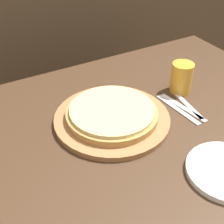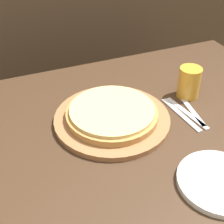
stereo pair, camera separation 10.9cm
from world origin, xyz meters
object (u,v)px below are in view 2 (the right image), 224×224
(dinner_knife, at_px, (187,114))
(spoon, at_px, (193,112))
(pizza_on_board, at_px, (112,116))
(beer_glass, at_px, (189,81))
(dinner_plate, at_px, (219,182))
(fork, at_px, (181,115))

(dinner_knife, relative_size, spoon, 1.17)
(pizza_on_board, height_order, beer_glass, beer_glass)
(spoon, bearing_deg, beer_glass, 68.34)
(pizza_on_board, xyz_separation_m, dinner_plate, (0.17, -0.38, -0.02))
(dinner_knife, bearing_deg, pizza_on_board, 166.25)
(beer_glass, height_order, dinner_plate, beer_glass)
(pizza_on_board, height_order, dinner_knife, pizza_on_board)
(dinner_plate, xyz_separation_m, spoon, (0.13, 0.31, -0.01))
(spoon, bearing_deg, dinner_plate, -111.93)
(beer_glass, height_order, spoon, beer_glass)
(dinner_plate, xyz_separation_m, fork, (0.08, 0.31, -0.01))
(fork, bearing_deg, dinner_plate, -103.65)
(fork, bearing_deg, dinner_knife, 0.00)
(fork, bearing_deg, spoon, 0.00)
(beer_glass, bearing_deg, dinner_knife, -122.51)
(beer_glass, bearing_deg, pizza_on_board, -173.62)
(fork, relative_size, spoon, 1.18)
(pizza_on_board, relative_size, dinner_knife, 1.87)
(spoon, bearing_deg, fork, 180.00)
(dinner_plate, bearing_deg, pizza_on_board, 114.14)
(pizza_on_board, relative_size, spoon, 2.20)
(dinner_plate, distance_m, dinner_knife, 0.33)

